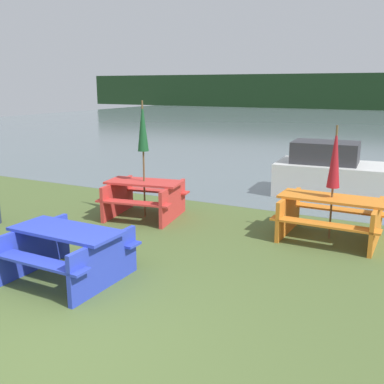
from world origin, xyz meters
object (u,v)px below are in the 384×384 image
object	(u,v)px
boat	(346,176)
umbrella_crimson	(335,158)
picnic_table_blue	(67,249)
umbrella_darkgreen	(143,128)
picnic_table_red	(144,196)
picnic_table_orange	(331,214)

from	to	relation	value
boat	umbrella_crimson	bearing A→B (deg)	-89.02
picnic_table_blue	umbrella_darkgreen	size ratio (longest dim) A/B	0.67
picnic_table_red	umbrella_darkgreen	xyz separation A→B (m)	(-0.00, 0.00, 1.40)
umbrella_crimson	umbrella_darkgreen	world-z (taller)	umbrella_darkgreen
picnic_table_blue	picnic_table_orange	world-z (taller)	picnic_table_orange
umbrella_darkgreen	boat	distance (m)	5.27
picnic_table_orange	umbrella_darkgreen	distance (m)	3.98
boat	picnic_table_orange	bearing A→B (deg)	-89.02
picnic_table_red	boat	size ratio (longest dim) A/B	0.48
picnic_table_blue	picnic_table_orange	distance (m)	4.57
picnic_table_blue	picnic_table_red	bearing A→B (deg)	103.10
picnic_table_blue	umbrella_crimson	distance (m)	4.68
picnic_table_blue	picnic_table_orange	bearing A→B (deg)	49.16
picnic_table_orange	boat	xyz separation A→B (m)	(-0.26, 3.38, 0.06)
picnic_table_blue	boat	bearing A→B (deg)	68.24
umbrella_darkgreen	picnic_table_orange	bearing A→B (deg)	5.66
picnic_table_orange	boat	bearing A→B (deg)	94.39
picnic_table_blue	boat	size ratio (longest dim) A/B	0.44
picnic_table_red	umbrella_darkgreen	bearing A→B (deg)	116.57
umbrella_crimson	picnic_table_orange	bearing A→B (deg)	0.00
umbrella_crimson	umbrella_darkgreen	distance (m)	3.75
umbrella_crimson	umbrella_darkgreen	xyz separation A→B (m)	(-3.71, -0.37, 0.39)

